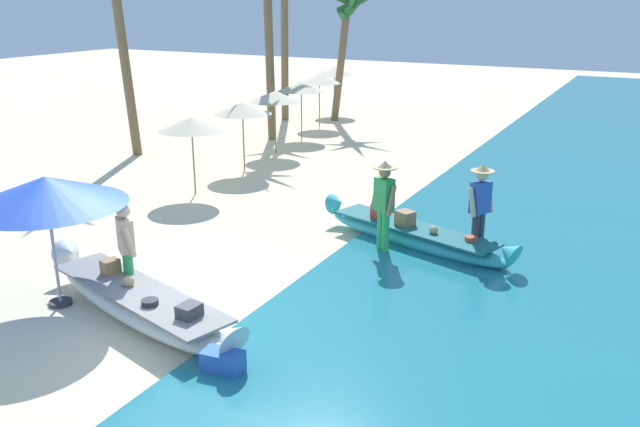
# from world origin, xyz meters

# --- Properties ---
(ground_plane) EXTENTS (80.00, 80.00, 0.00)m
(ground_plane) POSITION_xyz_m (0.00, 0.00, 0.00)
(ground_plane) COLOR beige
(boat_white_foreground) EXTENTS (4.64, 1.98, 0.78)m
(boat_white_foreground) POSITION_xyz_m (-0.27, -0.42, 0.27)
(boat_white_foreground) COLOR white
(boat_white_foreground) RESTS_ON ground
(boat_cyan_midground) EXTENTS (4.39, 1.91, 0.72)m
(boat_cyan_midground) POSITION_xyz_m (2.34, 4.37, 0.25)
(boat_cyan_midground) COLOR #33B2BC
(boat_cyan_midground) RESTS_ON ground
(person_vendor_hatted) EXTENTS (0.58, 0.46, 1.82)m
(person_vendor_hatted) POSITION_xyz_m (1.96, 3.74, 1.05)
(person_vendor_hatted) COLOR green
(person_vendor_hatted) RESTS_ON ground
(person_tourist_customer) EXTENTS (0.55, 0.49, 1.60)m
(person_tourist_customer) POSITION_xyz_m (-0.88, 0.05, 0.91)
(person_tourist_customer) COLOR green
(person_tourist_customer) RESTS_ON ground
(person_vendor_assistant) EXTENTS (0.45, 0.58, 1.79)m
(person_vendor_assistant) POSITION_xyz_m (3.57, 4.43, 1.04)
(person_vendor_assistant) COLOR #333842
(person_vendor_assistant) RESTS_ON ground
(patio_umbrella_large) EXTENTS (2.39, 2.39, 2.10)m
(patio_umbrella_large) POSITION_xyz_m (-1.74, -0.61, 1.87)
(patio_umbrella_large) COLOR #B7B7BC
(patio_umbrella_large) RESTS_ON ground
(parasol_row_0) EXTENTS (1.60, 1.60, 1.91)m
(parasol_row_0) POSITION_xyz_m (-3.69, 5.37, 1.75)
(parasol_row_0) COLOR #8E6B47
(parasol_row_0) RESTS_ON ground
(parasol_row_1) EXTENTS (1.60, 1.60, 1.91)m
(parasol_row_1) POSITION_xyz_m (-3.91, 7.88, 1.75)
(parasol_row_1) COLOR #8E6B47
(parasol_row_1) RESTS_ON ground
(parasol_row_2) EXTENTS (1.60, 1.60, 1.91)m
(parasol_row_2) POSITION_xyz_m (-4.30, 10.21, 1.75)
(parasol_row_2) COLOR #8E6B47
(parasol_row_2) RESTS_ON ground
(parasol_row_3) EXTENTS (1.60, 1.60, 1.91)m
(parasol_row_3) POSITION_xyz_m (-4.73, 12.65, 1.75)
(parasol_row_3) COLOR #8E6B47
(parasol_row_3) RESTS_ON ground
(parasol_row_4) EXTENTS (1.60, 1.60, 1.91)m
(parasol_row_4) POSITION_xyz_m (-5.19, 14.84, 1.75)
(parasol_row_4) COLOR #8E6B47
(parasol_row_4) RESTS_ON ground
(parasol_row_5) EXTENTS (1.60, 1.60, 1.91)m
(parasol_row_5) POSITION_xyz_m (-5.89, 17.49, 1.75)
(parasol_row_5) COLOR #8E6B47
(parasol_row_5) RESTS_ON ground
(palm_tree_leaning_seaward) EXTENTS (2.86, 2.65, 5.03)m
(palm_tree_leaning_seaward) POSITION_xyz_m (-4.68, 16.18, 4.04)
(palm_tree_leaning_seaward) COLOR brown
(palm_tree_leaning_seaward) RESTS_ON ground
(cooler_box) EXTENTS (0.56, 0.36, 0.36)m
(cooler_box) POSITION_xyz_m (1.79, -1.16, 0.18)
(cooler_box) COLOR blue
(cooler_box) RESTS_ON ground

